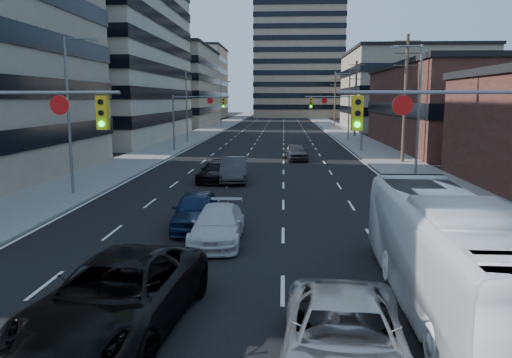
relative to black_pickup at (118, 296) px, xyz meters
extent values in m
cube|color=black|center=(2.17, 126.83, -0.90)|extent=(18.00, 300.00, 0.02)
cube|color=slate|center=(-9.33, 126.83, -0.84)|extent=(5.00, 300.00, 0.15)
cube|color=slate|center=(13.67, 126.83, -0.84)|extent=(5.00, 300.00, 0.15)
cube|color=#ADA089|center=(-24.83, 56.83, 13.09)|extent=(26.00, 34.00, 28.00)
cube|color=gray|center=(-21.83, 96.83, 7.09)|extent=(20.00, 30.00, 16.00)
cube|color=#472119|center=(26.17, 46.83, 3.59)|extent=(20.00, 30.00, 9.00)
cube|color=gray|center=(27.17, 84.83, 6.09)|extent=(22.00, 28.00, 14.00)
cube|color=gray|center=(8.17, 146.83, 28.09)|extent=(26.00, 26.00, 58.00)
cube|color=#ADA089|center=(-25.83, 136.83, 9.09)|extent=(24.00, 24.00, 20.00)
cube|color=gray|center=(34.17, 126.83, 5.09)|extent=(22.00, 22.00, 12.00)
cylinder|color=slate|center=(-4.58, 4.83, 4.89)|extent=(6.50, 0.12, 0.12)
cube|color=gold|center=(-1.93, 4.83, 4.24)|extent=(0.35, 0.28, 1.10)
cylinder|color=black|center=(-1.93, 4.67, 4.59)|extent=(0.18, 0.06, 0.18)
cylinder|color=black|center=(-1.93, 4.67, 4.24)|extent=(0.18, 0.06, 0.18)
cylinder|color=#0CE526|center=(-1.93, 4.67, 3.89)|extent=(0.18, 0.06, 0.18)
cylinder|color=white|center=(-3.33, 4.80, 4.49)|extent=(0.64, 0.06, 0.64)
cylinder|color=slate|center=(8.92, 4.83, 4.89)|extent=(6.50, 0.12, 0.12)
cube|color=gold|center=(6.27, 4.83, 4.24)|extent=(0.35, 0.28, 1.10)
cylinder|color=black|center=(6.27, 4.67, 4.59)|extent=(0.18, 0.06, 0.18)
cylinder|color=black|center=(6.27, 4.67, 4.24)|extent=(0.18, 0.06, 0.18)
cylinder|color=#0CE526|center=(6.27, 4.67, 3.89)|extent=(0.18, 0.06, 0.18)
cylinder|color=white|center=(7.67, 4.80, 4.49)|extent=(0.64, 0.06, 0.64)
cylinder|color=slate|center=(-7.83, 41.83, 2.09)|extent=(0.18, 0.18, 6.00)
cylinder|color=slate|center=(-4.83, 41.83, 4.89)|extent=(6.00, 0.12, 0.12)
cube|color=gold|center=(-2.43, 41.83, 4.24)|extent=(0.35, 0.28, 1.10)
cylinder|color=black|center=(-2.43, 41.67, 4.59)|extent=(0.18, 0.06, 0.18)
cylinder|color=black|center=(-2.43, 41.67, 4.24)|extent=(0.18, 0.06, 0.18)
cylinder|color=#0CE526|center=(-2.43, 41.67, 3.89)|extent=(0.18, 0.06, 0.18)
cylinder|color=white|center=(-3.83, 41.80, 4.49)|extent=(0.64, 0.06, 0.64)
cylinder|color=slate|center=(12.17, 41.83, 2.09)|extent=(0.18, 0.18, 6.00)
cylinder|color=slate|center=(9.17, 41.83, 4.89)|extent=(6.00, 0.12, 0.12)
cube|color=gold|center=(6.77, 41.83, 4.24)|extent=(0.35, 0.28, 1.10)
cylinder|color=black|center=(6.77, 41.67, 4.59)|extent=(0.18, 0.06, 0.18)
cylinder|color=black|center=(6.77, 41.67, 4.24)|extent=(0.18, 0.06, 0.18)
cylinder|color=#0CE526|center=(6.77, 41.67, 3.89)|extent=(0.18, 0.06, 0.18)
cylinder|color=white|center=(8.17, 41.80, 4.49)|extent=(0.64, 0.06, 0.64)
cylinder|color=#4C3D2D|center=(14.37, 32.83, 4.59)|extent=(0.28, 0.28, 11.00)
cube|color=#4C3D2D|center=(14.37, 32.83, 9.49)|extent=(2.20, 0.10, 0.10)
cube|color=#4C3D2D|center=(14.37, 32.83, 8.49)|extent=(2.20, 0.10, 0.10)
cube|color=#4C3D2D|center=(14.37, 32.83, 7.49)|extent=(2.20, 0.10, 0.10)
cylinder|color=#4C3D2D|center=(14.37, 62.83, 4.59)|extent=(0.28, 0.28, 11.00)
cube|color=#4C3D2D|center=(14.37, 62.83, 9.49)|extent=(2.20, 0.10, 0.10)
cube|color=#4C3D2D|center=(14.37, 62.83, 8.49)|extent=(2.20, 0.10, 0.10)
cube|color=#4C3D2D|center=(14.37, 62.83, 7.49)|extent=(2.20, 0.10, 0.10)
cylinder|color=#4C3D2D|center=(14.37, 92.83, 4.59)|extent=(0.28, 0.28, 11.00)
cube|color=#4C3D2D|center=(14.37, 92.83, 9.49)|extent=(2.20, 0.10, 0.10)
cube|color=#4C3D2D|center=(14.37, 92.83, 8.49)|extent=(2.20, 0.10, 0.10)
cube|color=#4C3D2D|center=(14.37, 92.83, 7.49)|extent=(2.20, 0.10, 0.10)
cylinder|color=slate|center=(-8.33, 16.83, 3.59)|extent=(0.16, 0.16, 9.00)
cylinder|color=slate|center=(-7.43, 16.83, 7.99)|extent=(1.80, 0.10, 0.10)
cube|color=slate|center=(-6.63, 16.83, 7.91)|extent=(0.50, 0.22, 0.14)
cylinder|color=slate|center=(-8.33, 51.83, 3.59)|extent=(0.16, 0.16, 9.00)
cylinder|color=slate|center=(-7.43, 51.83, 7.99)|extent=(1.80, 0.10, 0.10)
cube|color=slate|center=(-6.63, 51.83, 7.91)|extent=(0.50, 0.22, 0.14)
cylinder|color=slate|center=(-8.33, 86.83, 3.59)|extent=(0.16, 0.16, 9.00)
cylinder|color=slate|center=(-7.43, 86.83, 7.99)|extent=(1.80, 0.10, 0.10)
cube|color=slate|center=(-6.63, 86.83, 7.91)|extent=(0.50, 0.22, 0.14)
cylinder|color=slate|center=(12.67, 21.83, 3.59)|extent=(0.16, 0.16, 9.00)
cylinder|color=slate|center=(11.77, 21.83, 7.99)|extent=(1.80, 0.10, 0.10)
cube|color=slate|center=(10.97, 21.83, 7.91)|extent=(0.50, 0.22, 0.14)
cylinder|color=slate|center=(12.67, 56.83, 3.59)|extent=(0.16, 0.16, 9.00)
cylinder|color=slate|center=(11.77, 56.83, 7.99)|extent=(1.80, 0.10, 0.10)
cube|color=slate|center=(10.97, 56.83, 7.91)|extent=(0.50, 0.22, 0.14)
imported|color=black|center=(0.00, 0.00, 0.00)|extent=(3.69, 6.84, 1.82)
imported|color=silver|center=(1.39, 7.78, -0.22)|extent=(2.02, 4.81, 1.39)
imported|color=#9D9DA1|center=(5.22, -1.64, -0.13)|extent=(2.99, 5.78, 1.56)
imported|color=white|center=(8.38, 1.70, 0.63)|extent=(2.80, 11.14, 3.09)
imported|color=#0E1C39|center=(0.17, 9.86, -0.11)|extent=(2.25, 4.86, 1.61)
imported|color=#2D2D2F|center=(0.57, 22.27, -0.09)|extent=(2.13, 5.11, 1.64)
imported|color=black|center=(-0.67, 22.27, -0.25)|extent=(2.43, 4.77, 1.33)
imported|color=#343336|center=(5.09, 34.44, -0.13)|extent=(2.33, 4.74, 1.56)
camera|label=1|loc=(3.95, -11.20, 4.69)|focal=35.00mm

